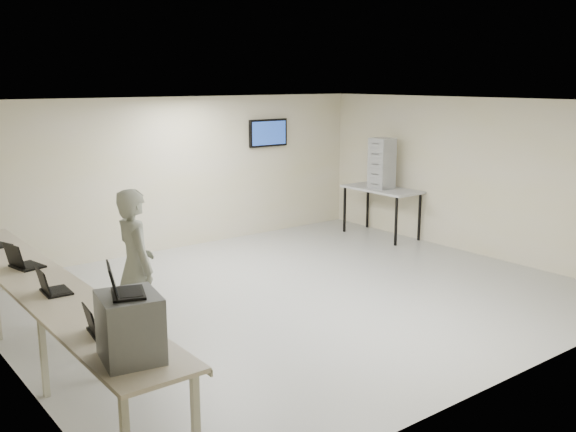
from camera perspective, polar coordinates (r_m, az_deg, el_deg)
room at (r=9.21m, az=0.71°, el=1.47°), size 8.01×7.01×2.81m
workbench at (r=7.66m, az=-20.88°, el=-6.04°), size 0.76×6.00×0.90m
equipment_box at (r=5.33m, az=-13.86°, el=-9.55°), size 0.54×0.59×0.54m
laptop_on_box at (r=5.20m, az=-14.59°, el=-6.17°), size 0.39×0.41×0.27m
laptop_0 at (r=5.97m, az=-16.47°, el=-9.41°), size 0.33×0.38×0.27m
laptop_1 at (r=7.20m, az=-20.35°, el=-5.94°), size 0.31×0.38×0.28m
laptop_2 at (r=8.28m, az=-22.60°, el=-3.76°), size 0.40×0.45×0.31m
soldier at (r=7.81m, az=-13.37°, el=-4.40°), size 0.49×0.71×1.87m
side_table at (r=12.94m, az=8.33°, el=2.16°), size 0.76×1.63×0.98m
storage_bins at (r=12.84m, az=8.34°, el=4.66°), size 0.38×0.42×1.00m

